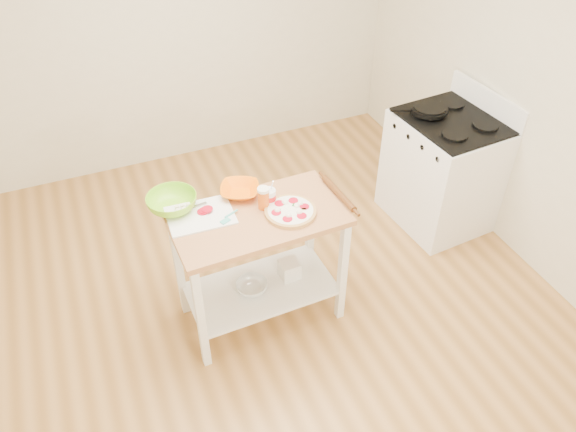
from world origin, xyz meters
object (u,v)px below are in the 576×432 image
Objects in this scene: prep_island at (259,246)px; gas_stove at (443,170)px; pizza at (290,211)px; knife at (181,212)px; skillet at (429,110)px; shelf_glass_bowl at (252,287)px; green_bowl at (172,203)px; spatula at (229,217)px; yogurt_tub at (269,197)px; cutting_board at (200,215)px; shelf_bin at (289,269)px; orange_bowl at (240,191)px; beer_pint at (263,198)px; rolling_pin at (339,193)px.

gas_stove is (1.75, 0.45, -0.17)m from prep_island.
pizza is 0.67m from knife.
skillet reaches higher than prep_island.
prep_island is at bearing -0.65° from shelf_glass_bowl.
gas_stove reaches higher than green_bowl.
yogurt_tub reaches higher than spatula.
cutting_board is 1.92× the size of shelf_glass_bowl.
spatula is 0.44× the size of green_bowl.
spatula is at bearing -29.91° from cutting_board.
shelf_bin is at bearing 5.07° from shelf_glass_bowl.
pizza is 0.17m from yogurt_tub.
skillet is 1.69m from orange_bowl.
yogurt_tub is (0.14, -0.16, 0.02)m from orange_bowl.
pizza is 1.75× the size of yogurt_tub.
prep_island is at bearing -173.22° from shelf_bin.
yogurt_tub reaches higher than pizza.
shelf_bin is at bearing 6.78° from prep_island.
yogurt_tub reaches higher than beer_pint.
orange_bowl is (-0.03, 0.24, 0.29)m from prep_island.
yogurt_tub reaches higher than cutting_board.
knife is 1.48× the size of yogurt_tub.
pizza is at bearing -40.55° from beer_pint.
gas_stove is 3.57× the size of green_bowl.
prep_island is at bearing 178.20° from rolling_pin.
prep_island is at bearing -136.60° from beer_pint.
orange_bowl is 0.79× the size of green_bowl.
pizza is at bearing -53.11° from orange_bowl.
pizza is 0.73m from green_bowl.
yogurt_tub is 0.45m from rolling_pin.
prep_island is 0.34m from beer_pint.
orange_bowl reaches higher than shelf_bin.
beer_pint reaches higher than pizza.
skillet is 2.09m from knife.
prep_island is 2.86× the size of rolling_pin.
beer_pint reaches higher than green_bowl.
yogurt_tub is at bearing 38.14° from prep_island.
beer_pint is (0.52, -0.21, 0.03)m from green_bowl.
yogurt_tub is (0.57, -0.18, 0.00)m from green_bowl.
green_bowl is 1.05m from rolling_pin.
gas_stove reaches higher than pizza.
cutting_board is at bearing -44.19° from green_bowl.
gas_stove is at bearing 12.98° from beer_pint.
rolling_pin is at bearing 6.21° from pizza.
skillet is at bearing 5.10° from knife.
skillet is 1.33× the size of pizza.
green_bowl is 0.82× the size of rolling_pin.
prep_island reaches higher than shelf_bin.
knife is at bearing 157.89° from pizza.
knife is 0.40m from orange_bowl.
cutting_board is 1.10× the size of rolling_pin.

